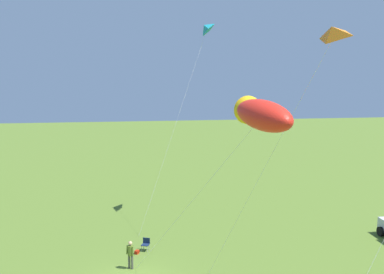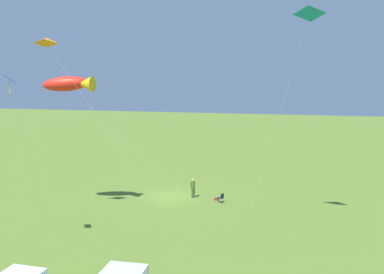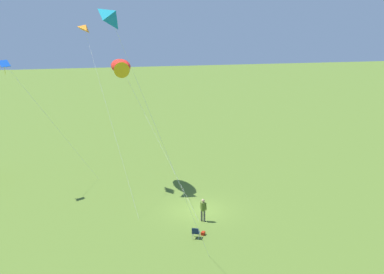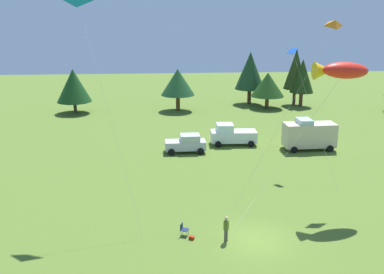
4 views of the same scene
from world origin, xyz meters
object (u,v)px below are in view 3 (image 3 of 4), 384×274
at_px(folding_chair, 196,232).
at_px(kite_diamond_blue, 9,70).
at_px(person_kite_flyer, 203,208).
at_px(kite_delta_orange, 86,28).
at_px(kite_delta_teal, 116,17).
at_px(backpack_on_grass, 203,233).
at_px(kite_large_fish, 121,67).

xyz_separation_m(folding_chair, kite_diamond_blue, (10.81, 12.98, 9.83)).
relative_size(person_kite_flyer, kite_delta_orange, 0.13).
distance_m(folding_chair, kite_delta_teal, 16.91).
bearing_deg(kite_delta_orange, folding_chair, -149.86).
xyz_separation_m(backpack_on_grass, kite_delta_teal, (-7.29, 5.62, 15.03)).
bearing_deg(backpack_on_grass, folding_chair, 129.32).
xyz_separation_m(person_kite_flyer, kite_delta_orange, (9.19, 7.92, 12.38)).
bearing_deg(kite_delta_orange, backpack_on_grass, -146.58).
height_order(backpack_on_grass, kite_delta_orange, kite_delta_orange).
relative_size(person_kite_flyer, folding_chair, 2.12).
relative_size(folding_chair, kite_delta_teal, 0.05).
height_order(folding_chair, backpack_on_grass, folding_chair).
relative_size(backpack_on_grass, kite_diamond_blue, 0.03).
height_order(backpack_on_grass, kite_large_fish, kite_large_fish).
relative_size(kite_diamond_blue, kite_delta_orange, 0.80).
distance_m(backpack_on_grass, kite_delta_teal, 17.62).
height_order(folding_chair, kite_diamond_blue, kite_diamond_blue).
xyz_separation_m(kite_delta_teal, kite_delta_orange, (18.67, 1.89, -1.74)).
relative_size(kite_large_fish, kite_delta_orange, 0.81).
xyz_separation_m(folding_chair, kite_delta_teal, (-6.79, 5.01, 14.65)).
distance_m(kite_diamond_blue, kite_delta_orange, 6.90).
relative_size(backpack_on_grass, kite_delta_teal, 0.02).
relative_size(backpack_on_grass, kite_large_fish, 0.03).
xyz_separation_m(person_kite_flyer, kite_delta_teal, (-9.48, 6.03, 14.12)).
height_order(person_kite_flyer, kite_diamond_blue, kite_diamond_blue).
bearing_deg(backpack_on_grass, kite_delta_teal, 142.34).
xyz_separation_m(kite_diamond_blue, kite_delta_orange, (1.07, -6.08, 3.09)).
height_order(person_kite_flyer, folding_chair, person_kite_flyer).
bearing_deg(kite_large_fish, backpack_on_grass, -156.14).
xyz_separation_m(kite_large_fish, kite_delta_orange, (0.38, 2.64, 3.15)).
bearing_deg(kite_diamond_blue, kite_delta_orange, -80.02).
relative_size(backpack_on_grass, kite_delta_orange, 0.02).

